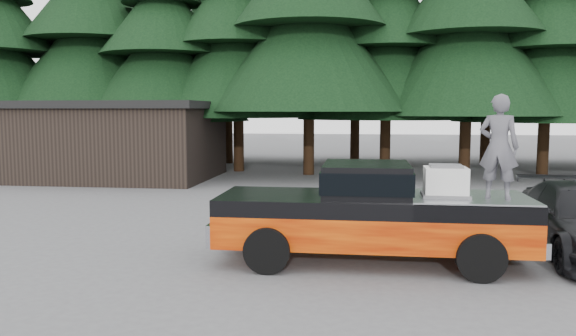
# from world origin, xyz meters

# --- Properties ---
(ground) EXTENTS (120.00, 120.00, 0.00)m
(ground) POSITION_xyz_m (0.00, 0.00, 0.00)
(ground) COLOR #4E4E51
(ground) RESTS_ON ground
(pickup_truck) EXTENTS (6.00, 2.04, 1.33)m
(pickup_truck) POSITION_xyz_m (1.66, -0.31, 0.67)
(pickup_truck) COLOR #DB5608
(pickup_truck) RESTS_ON ground
(truck_cab) EXTENTS (1.66, 1.90, 0.59)m
(truck_cab) POSITION_xyz_m (1.56, -0.31, 1.62)
(truck_cab) COLOR black
(truck_cab) RESTS_ON pickup_truck
(air_compressor) EXTENTS (0.78, 0.65, 0.53)m
(air_compressor) POSITION_xyz_m (3.01, -0.44, 1.59)
(air_compressor) COLOR silver
(air_compressor) RESTS_ON pickup_truck
(man_on_bed) EXTENTS (0.80, 0.67, 1.88)m
(man_on_bed) POSITION_xyz_m (3.90, -0.55, 2.27)
(man_on_bed) COLOR #504F55
(man_on_bed) RESTS_ON pickup_truck
(utility_building) EXTENTS (8.40, 6.40, 3.30)m
(utility_building) POSITION_xyz_m (-9.00, 12.00, 1.67)
(utility_building) COLOR black
(utility_building) RESTS_ON ground
(treeline) EXTENTS (60.15, 16.05, 17.50)m
(treeline) POSITION_xyz_m (0.42, 17.20, 7.72)
(treeline) COLOR black
(treeline) RESTS_ON ground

